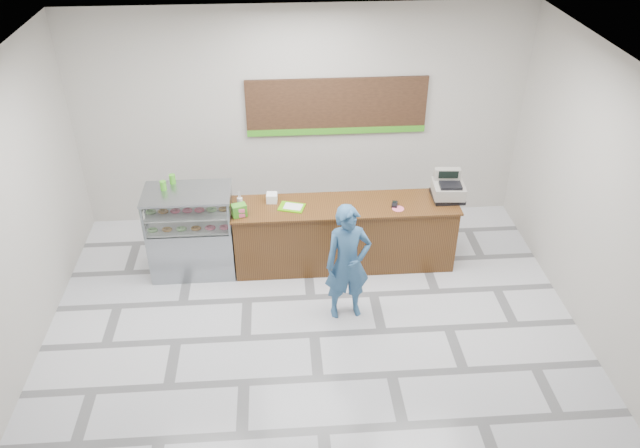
{
  "coord_description": "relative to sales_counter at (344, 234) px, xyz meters",
  "views": [
    {
      "loc": [
        -0.36,
        -6.04,
        5.65
      ],
      "look_at": [
        0.14,
        0.9,
        1.14
      ],
      "focal_mm": 35.0,
      "sensor_mm": 36.0,
      "label": 1
    }
  ],
  "objects": [
    {
      "name": "ceiling",
      "position": [
        -0.55,
        -1.55,
        2.98
      ],
      "size": [
        7.0,
        7.0,
        0.0
      ],
      "primitive_type": "plane",
      "rotation": [
        3.14,
        0.0,
        0.0
      ],
      "color": "silver",
      "rests_on": "back_wall"
    },
    {
      "name": "display_case",
      "position": [
        -2.22,
        -0.0,
        0.16
      ],
      "size": [
        1.22,
        0.72,
        1.33
      ],
      "color": "gray",
      "rests_on": "floor"
    },
    {
      "name": "back_wall",
      "position": [
        -0.55,
        1.45,
        1.23
      ],
      "size": [
        7.0,
        0.0,
        7.0
      ],
      "primitive_type": "plane",
      "rotation": [
        1.57,
        0.0,
        0.0
      ],
      "color": "#BAB4AA",
      "rests_on": "floor"
    },
    {
      "name": "donut_decal",
      "position": [
        0.73,
        -0.17,
        0.52
      ],
      "size": [
        0.17,
        0.17,
        0.0
      ],
      "primitive_type": "cylinder",
      "color": "#F86082",
      "rests_on": "sales_counter"
    },
    {
      "name": "sales_counter",
      "position": [
        0.0,
        0.0,
        0.0
      ],
      "size": [
        3.26,
        0.76,
        1.03
      ],
      "color": "#583314",
      "rests_on": "floor"
    },
    {
      "name": "serving_tray",
      "position": [
        -0.76,
        -0.03,
        0.52
      ],
      "size": [
        0.41,
        0.35,
        0.02
      ],
      "rotation": [
        0.0,
        0.0,
        -0.3
      ],
      "color": "#57BB07",
      "rests_on": "sales_counter"
    },
    {
      "name": "menu_board",
      "position": [
        -0.0,
        1.41,
        1.42
      ],
      "size": [
        2.8,
        0.06,
        0.9
      ],
      "color": "black",
      "rests_on": "back_wall"
    },
    {
      "name": "promo_box",
      "position": [
        -1.5,
        -0.19,
        0.6
      ],
      "size": [
        0.23,
        0.19,
        0.18
      ],
      "primitive_type": "cube",
      "rotation": [
        0.0,
        0.0,
        0.31
      ],
      "color": "#3F9C20",
      "rests_on": "sales_counter"
    },
    {
      "name": "customer",
      "position": [
        -0.08,
        -1.13,
        0.32
      ],
      "size": [
        0.66,
        0.48,
        1.67
      ],
      "primitive_type": "imported",
      "rotation": [
        0.0,
        0.0,
        0.13
      ],
      "color": "#305A84",
      "rests_on": "floor"
    },
    {
      "name": "straw_cup",
      "position": [
        -1.5,
        0.1,
        0.57
      ],
      "size": [
        0.08,
        0.08,
        0.12
      ],
      "primitive_type": "cylinder",
      "color": "silver",
      "rests_on": "sales_counter"
    },
    {
      "name": "cash_register",
      "position": [
        1.5,
        0.08,
        0.67
      ],
      "size": [
        0.47,
        0.49,
        0.42
      ],
      "rotation": [
        0.0,
        0.0,
        -0.07
      ],
      "color": "black",
      "rests_on": "sales_counter"
    },
    {
      "name": "floor",
      "position": [
        -0.55,
        -1.55,
        -0.52
      ],
      "size": [
        7.0,
        7.0,
        0.0
      ],
      "primitive_type": "plane",
      "color": "silver",
      "rests_on": "ground"
    },
    {
      "name": "green_cup_left",
      "position": [
        -2.54,
        0.09,
        0.88
      ],
      "size": [
        0.09,
        0.09,
        0.13
      ],
      "primitive_type": "cylinder",
      "color": "#3F9C20",
      "rests_on": "display_case"
    },
    {
      "name": "green_cup_right",
      "position": [
        -2.43,
        0.27,
        0.88
      ],
      "size": [
        0.09,
        0.09,
        0.14
      ],
      "primitive_type": "cylinder",
      "color": "#3F9C20",
      "rests_on": "display_case"
    },
    {
      "name": "card_terminal",
      "position": [
        0.7,
        -0.08,
        0.53
      ],
      "size": [
        0.11,
        0.17,
        0.04
      ],
      "primitive_type": "cube",
      "rotation": [
        0.0,
        0.0,
        -0.27
      ],
      "color": "black",
      "rests_on": "sales_counter"
    },
    {
      "name": "napkin_box",
      "position": [
        -1.04,
        0.16,
        0.58
      ],
      "size": [
        0.16,
        0.16,
        0.13
      ],
      "primitive_type": "cube",
      "rotation": [
        0.0,
        0.0,
        -0.08
      ],
      "color": "white",
      "rests_on": "sales_counter"
    }
  ]
}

